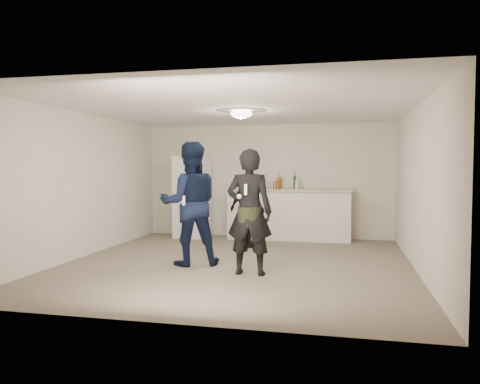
% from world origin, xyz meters
% --- Properties ---
extents(floor, '(6.00, 6.00, 0.00)m').
position_xyz_m(floor, '(0.00, 0.00, 0.00)').
color(floor, '#6B5B4C').
rests_on(floor, ground).
extents(ceiling, '(6.00, 6.00, 0.00)m').
position_xyz_m(ceiling, '(0.00, 0.00, 2.50)').
color(ceiling, silver).
rests_on(ceiling, wall_back).
extents(wall_back, '(6.00, 0.00, 6.00)m').
position_xyz_m(wall_back, '(0.00, 3.00, 1.25)').
color(wall_back, beige).
rests_on(wall_back, floor).
extents(wall_front, '(6.00, 0.00, 6.00)m').
position_xyz_m(wall_front, '(0.00, -3.00, 1.25)').
color(wall_front, beige).
rests_on(wall_front, floor).
extents(wall_left, '(0.00, 6.00, 6.00)m').
position_xyz_m(wall_left, '(-2.75, 0.00, 1.25)').
color(wall_left, beige).
rests_on(wall_left, floor).
extents(wall_right, '(0.00, 6.00, 6.00)m').
position_xyz_m(wall_right, '(2.75, 0.00, 1.25)').
color(wall_right, beige).
rests_on(wall_right, floor).
extents(counter, '(2.60, 0.56, 1.05)m').
position_xyz_m(counter, '(0.53, 2.67, 0.53)').
color(counter, white).
rests_on(counter, floor).
extents(counter_top, '(2.68, 0.64, 0.04)m').
position_xyz_m(counter_top, '(0.53, 2.67, 1.07)').
color(counter_top, '#C6B099').
rests_on(counter_top, counter).
extents(fridge, '(0.70, 0.70, 1.80)m').
position_xyz_m(fridge, '(-1.63, 2.60, 0.90)').
color(fridge, white).
rests_on(fridge, floor).
extents(fridge_handle, '(0.02, 0.02, 0.60)m').
position_xyz_m(fridge_handle, '(-1.35, 2.23, 1.30)').
color(fridge_handle, silver).
rests_on(fridge_handle, fridge).
extents(ceiling_dome, '(0.36, 0.36, 0.16)m').
position_xyz_m(ceiling_dome, '(0.00, 0.30, 2.45)').
color(ceiling_dome, white).
rests_on(ceiling_dome, ceiling).
extents(shaker, '(0.08, 0.08, 0.17)m').
position_xyz_m(shaker, '(0.18, 2.54, 1.18)').
color(shaker, '#B5B6BA').
rests_on(shaker, counter_top).
extents(man, '(1.17, 1.06, 1.96)m').
position_xyz_m(man, '(-0.72, -0.26, 0.98)').
color(man, '#0E1B3C').
rests_on(man, floor).
extents(woman, '(0.68, 0.45, 1.83)m').
position_xyz_m(woman, '(0.34, -0.72, 0.91)').
color(woman, black).
rests_on(woman, floor).
extents(camo_shorts, '(0.34, 0.34, 0.28)m').
position_xyz_m(camo_shorts, '(0.34, -0.72, 0.85)').
color(camo_shorts, '#253317').
rests_on(camo_shorts, woman).
extents(spectator, '(0.91, 0.74, 1.45)m').
position_xyz_m(spectator, '(-0.15, 1.52, 0.72)').
color(spectator, black).
rests_on(spectator, floor).
extents(remote_man, '(0.04, 0.04, 0.15)m').
position_xyz_m(remote_man, '(-0.72, -0.54, 1.05)').
color(remote_man, white).
rests_on(remote_man, man).
extents(nunchuk_man, '(0.07, 0.07, 0.07)m').
position_xyz_m(nunchuk_man, '(-0.60, -0.51, 0.98)').
color(nunchuk_man, white).
rests_on(nunchuk_man, man).
extents(remote_woman, '(0.04, 0.04, 0.15)m').
position_xyz_m(remote_woman, '(0.34, -0.97, 1.25)').
color(remote_woman, white).
rests_on(remote_woman, woman).
extents(nunchuk_woman, '(0.07, 0.07, 0.07)m').
position_xyz_m(nunchuk_woman, '(0.24, -0.94, 1.15)').
color(nunchuk_woman, white).
rests_on(nunchuk_woman, woman).
extents(bottle_cluster, '(0.76, 0.39, 0.28)m').
position_xyz_m(bottle_cluster, '(0.35, 2.69, 1.20)').
color(bottle_cluster, '#8C3D14').
rests_on(bottle_cluster, counter_top).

